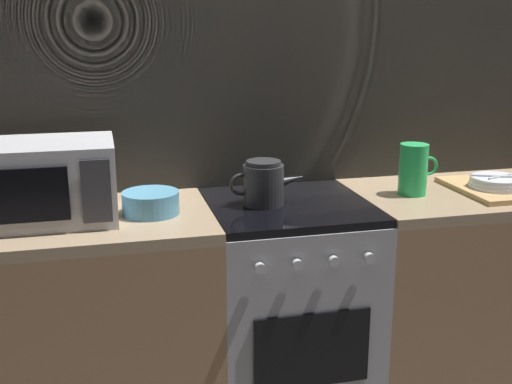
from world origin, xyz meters
TOP-DOWN VIEW (x-y plane):
  - back_wall at (0.00, 0.32)m, footprint 3.60×0.05m
  - counter_left at (-0.90, 0.00)m, footprint 1.20×0.60m
  - stove_unit at (-0.00, -0.00)m, footprint 0.60×0.63m
  - counter_right at (0.90, 0.00)m, footprint 1.20×0.60m
  - microwave at (-0.86, -0.01)m, footprint 0.46×0.35m
  - kettle at (-0.10, 0.00)m, footprint 0.28×0.15m
  - mixing_bowl at (-0.51, -0.02)m, footprint 0.20×0.20m
  - pitcher at (0.51, -0.00)m, footprint 0.16×0.11m
  - dish_pile at (0.85, -0.04)m, footprint 0.30×0.40m

SIDE VIEW (x-z plane):
  - stove_unit at x=0.00m, z-range 0.00..0.90m
  - counter_left at x=-0.90m, z-range 0.00..0.90m
  - counter_right at x=0.90m, z-range 0.00..0.90m
  - dish_pile at x=0.85m, z-range 0.89..0.96m
  - mixing_bowl at x=-0.51m, z-range 0.90..0.98m
  - kettle at x=-0.10m, z-range 0.90..1.06m
  - pitcher at x=0.51m, z-range 0.90..1.10m
  - microwave at x=-0.86m, z-range 0.90..1.17m
  - back_wall at x=0.00m, z-range 0.00..2.40m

